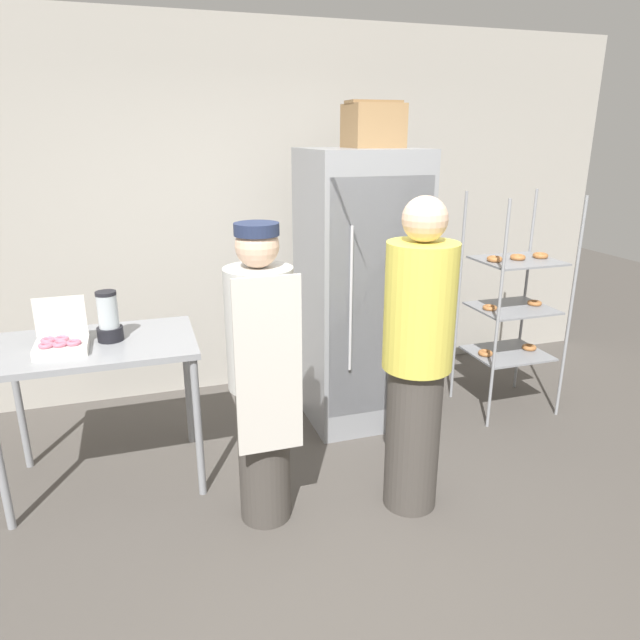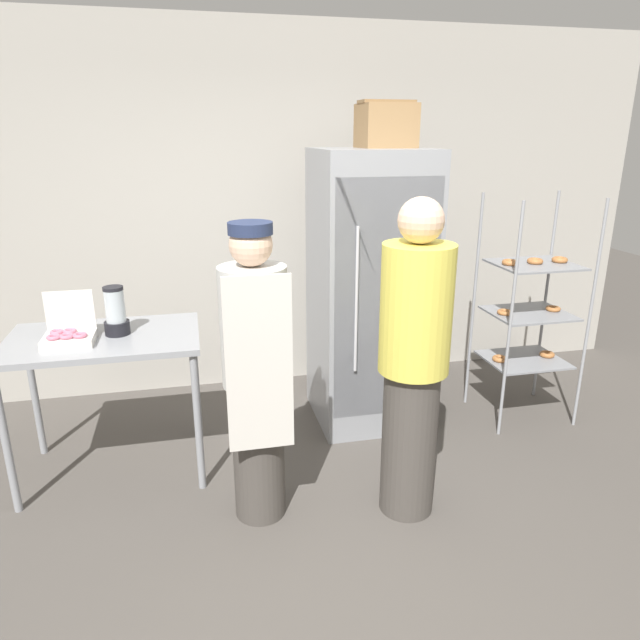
{
  "view_description": "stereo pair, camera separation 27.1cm",
  "coord_description": "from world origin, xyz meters",
  "px_view_note": "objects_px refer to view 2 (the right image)",
  "views": [
    {
      "loc": [
        -0.89,
        -2.13,
        2.03
      ],
      "look_at": [
        0.06,
        0.81,
        1.02
      ],
      "focal_mm": 32.0,
      "sensor_mm": 36.0,
      "label": 1
    },
    {
      "loc": [
        -0.62,
        -2.2,
        2.03
      ],
      "look_at": [
        0.06,
        0.81,
        1.02
      ],
      "focal_mm": 32.0,
      "sensor_mm": 36.0,
      "label": 2
    }
  ],
  "objects_px": {
    "blender_pitcher": "(116,313)",
    "cardboard_storage_box": "(386,125)",
    "refrigerator": "(369,291)",
    "donut_box": "(69,335)",
    "person_customer": "(413,362)",
    "person_baker": "(256,373)",
    "baking_rack": "(529,311)"
  },
  "relations": [
    {
      "from": "blender_pitcher",
      "to": "cardboard_storage_box",
      "type": "height_order",
      "value": "cardboard_storage_box"
    },
    {
      "from": "donut_box",
      "to": "blender_pitcher",
      "type": "height_order",
      "value": "blender_pitcher"
    },
    {
      "from": "refrigerator",
      "to": "baking_rack",
      "type": "xyz_separation_m",
      "value": [
        1.13,
        -0.23,
        -0.15
      ]
    },
    {
      "from": "blender_pitcher",
      "to": "person_baker",
      "type": "relative_size",
      "value": 0.18
    },
    {
      "from": "refrigerator",
      "to": "donut_box",
      "type": "bearing_deg",
      "value": -166.93
    },
    {
      "from": "baking_rack",
      "to": "donut_box",
      "type": "relative_size",
      "value": 5.85
    },
    {
      "from": "donut_box",
      "to": "cardboard_storage_box",
      "type": "relative_size",
      "value": 0.78
    },
    {
      "from": "donut_box",
      "to": "cardboard_storage_box",
      "type": "distance_m",
      "value": 2.39
    },
    {
      "from": "donut_box",
      "to": "blender_pitcher",
      "type": "relative_size",
      "value": 0.96
    },
    {
      "from": "blender_pitcher",
      "to": "cardboard_storage_box",
      "type": "xyz_separation_m",
      "value": [
        1.78,
        0.43,
        1.06
      ]
    },
    {
      "from": "baking_rack",
      "to": "blender_pitcher",
      "type": "distance_m",
      "value": 2.81
    },
    {
      "from": "donut_box",
      "to": "cardboard_storage_box",
      "type": "xyz_separation_m",
      "value": [
        2.03,
        0.53,
        1.14
      ]
    },
    {
      "from": "cardboard_storage_box",
      "to": "person_customer",
      "type": "relative_size",
      "value": 0.2
    },
    {
      "from": "cardboard_storage_box",
      "to": "refrigerator",
      "type": "bearing_deg",
      "value": -143.39
    },
    {
      "from": "refrigerator",
      "to": "cardboard_storage_box",
      "type": "bearing_deg",
      "value": 36.61
    },
    {
      "from": "baking_rack",
      "to": "person_baker",
      "type": "bearing_deg",
      "value": -159.76
    },
    {
      "from": "person_baker",
      "to": "person_customer",
      "type": "xyz_separation_m",
      "value": [
        0.81,
        -0.14,
        0.04
      ]
    },
    {
      "from": "blender_pitcher",
      "to": "cardboard_storage_box",
      "type": "relative_size",
      "value": 0.81
    },
    {
      "from": "person_customer",
      "to": "person_baker",
      "type": "bearing_deg",
      "value": 170.45
    },
    {
      "from": "refrigerator",
      "to": "donut_box",
      "type": "relative_size",
      "value": 6.93
    },
    {
      "from": "cardboard_storage_box",
      "to": "person_baker",
      "type": "distance_m",
      "value": 1.94
    },
    {
      "from": "donut_box",
      "to": "blender_pitcher",
      "type": "distance_m",
      "value": 0.28
    },
    {
      "from": "person_baker",
      "to": "blender_pitcher",
      "type": "bearing_deg",
      "value": 138.83
    },
    {
      "from": "cardboard_storage_box",
      "to": "person_customer",
      "type": "height_order",
      "value": "cardboard_storage_box"
    },
    {
      "from": "refrigerator",
      "to": "person_customer",
      "type": "xyz_separation_m",
      "value": [
        -0.11,
        -1.13,
        -0.08
      ]
    },
    {
      "from": "person_baker",
      "to": "baking_rack",
      "type": "bearing_deg",
      "value": 20.24
    },
    {
      "from": "baking_rack",
      "to": "person_customer",
      "type": "distance_m",
      "value": 1.54
    },
    {
      "from": "person_baker",
      "to": "person_customer",
      "type": "relative_size",
      "value": 0.93
    },
    {
      "from": "refrigerator",
      "to": "blender_pitcher",
      "type": "bearing_deg",
      "value": -168.32
    },
    {
      "from": "blender_pitcher",
      "to": "baking_rack",
      "type": "bearing_deg",
      "value": 2.26
    },
    {
      "from": "cardboard_storage_box",
      "to": "person_customer",
      "type": "xyz_separation_m",
      "value": [
        -0.22,
        -1.21,
        -1.19
      ]
    },
    {
      "from": "donut_box",
      "to": "person_customer",
      "type": "bearing_deg",
      "value": -20.77
    }
  ]
}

